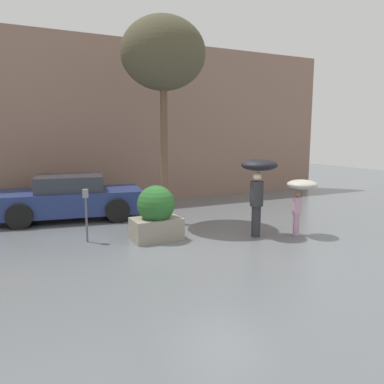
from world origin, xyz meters
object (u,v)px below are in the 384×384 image
planter_box (156,214)px  person_child (301,191)px  parked_car_near (70,198)px  street_tree (163,55)px  parking_meter (86,204)px  person_adult (258,177)px

planter_box → person_child: bearing=-19.9°
planter_box → person_child: size_ratio=0.93×
planter_box → parked_car_near: bearing=115.3°
street_tree → parking_meter: street_tree is taller
parked_car_near → planter_box: bearing=-146.0°
parked_car_near → parking_meter: size_ratio=3.49×
street_tree → parking_meter: (-2.43, -1.02, -3.81)m
planter_box → street_tree: (0.84, 1.53, 4.09)m
person_child → person_adult: bearing=-158.3°
parked_car_near → parking_meter: (-0.02, -2.81, 0.29)m
person_child → street_tree: size_ratio=0.25×
person_adult → planter_box: bearing=124.7°
street_tree → parking_meter: bearing=-157.3°
planter_box → street_tree: 4.45m
planter_box → person_adult: size_ratio=0.69×
planter_box → person_adult: person_adult is taller
person_adult → person_child: size_ratio=1.36×
planter_box → person_adult: 2.72m
person_child → parked_car_near: size_ratio=0.32×
person_child → parking_meter: size_ratio=1.12×
street_tree → parking_meter: 4.63m
planter_box → person_child: (3.46, -1.25, 0.52)m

